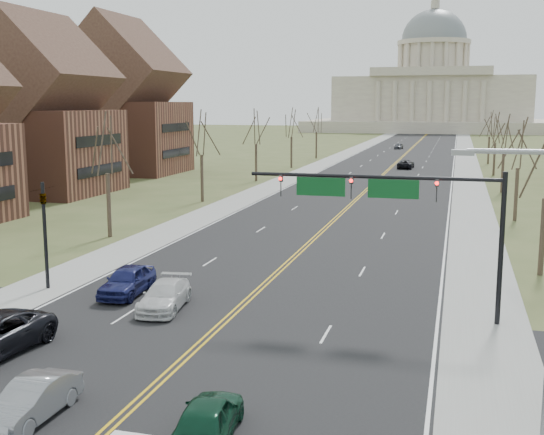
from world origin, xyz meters
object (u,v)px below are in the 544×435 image
Objects in this scene: car_sb_inner_lead at (32,400)px; car_far_sb at (399,146)px; signal_mast at (392,199)px; car_sb_inner_second at (165,296)px; signal_left at (44,223)px; car_nb_inner_lead at (208,418)px; street_light at (543,293)px; car_sb_outer_second at (127,281)px; car_far_nb at (406,164)px.

car_far_sb is at bearing 90.48° from car_sb_inner_lead.
car_sb_inner_lead is (-10.16, -14.26, -5.08)m from signal_mast.
car_sb_inner_lead is 0.85× the size of car_sb_inner_second.
signal_left reaches higher than car_sb_inner_second.
car_sb_inner_second is at bearing -170.29° from signal_mast.
car_nb_inner_lead is at bearing -80.51° from car_far_sb.
signal_left is at bearing 122.13° from car_sb_inner_lead.
car_sb_inner_second is at bearing 94.38° from car_sb_inner_lead.
signal_mast is at bearing 2.20° from car_sb_inner_second.
signal_left is at bearing 150.88° from street_light.
car_sb_outer_second is 78.66m from car_far_nb.
car_nb_inner_lead is at bearing -68.02° from car_sb_inner_second.
car_far_nb is 48.11m from car_far_sb.
signal_left is (-18.95, 0.00, -2.05)m from signal_mast.
car_sb_inner_second reaches higher than car_far_sb.
street_light is at bearing -37.79° from car_sb_outer_second.
signal_mast is 2.92× the size of car_nb_inner_lead.
car_nb_inner_lead is 1.03× the size of car_sb_inner_lead.
signal_left reaches higher than car_sb_outer_second.
signal_mast reaches higher than car_sb_outer_second.
car_sb_inner_lead is at bearing -77.74° from car_sb_outer_second.
car_sb_inner_lead is at bearing -93.63° from car_sb_inner_second.
car_nb_inner_lead reaches higher than car_sb_inner_second.
car_sb_outer_second reaches higher than car_far_nb.
car_sb_inner_lead is 0.81× the size of car_far_nb.
signal_left is 1.21× the size of car_far_nb.
car_nb_inner_lead is at bearing -57.68° from car_sb_outer_second.
car_far_nb is (9.02, 78.14, -0.10)m from car_sb_outer_second.
street_light is at bearing 3.30° from car_sb_inner_lead.
car_sb_outer_second is (-3.01, 1.86, 0.10)m from car_sb_inner_second.
car_far_sb is at bearing 96.31° from street_light.
car_nb_inner_lead is (-4.13, -14.03, -5.04)m from signal_mast.
signal_left is 1.54× the size of car_far_sb.
car_sb_inner_second is (-0.84, 12.37, 0.02)m from car_sb_inner_lead.
car_nb_inner_lead is 1.07× the size of car_far_sb.
street_light is 1.92× the size of car_sb_inner_second.
signal_mast reaches higher than car_sb_inner_second.
street_light reaches higher than signal_mast.
signal_left is 126.29m from car_far_sb.
signal_mast is at bearing -2.77° from car_sb_outer_second.
signal_left is at bearing 176.80° from car_sb_outer_second.
signal_left is 5.73m from car_sb_outer_second.
car_sb_inner_lead reaches higher than car_far_sb.
street_light reaches higher than car_sb_inner_second.
car_far_sb is at bearing 85.36° from car_sb_outer_second.
car_far_nb is at bearing 96.40° from street_light.
car_sb_outer_second is (-14.01, -0.03, -4.96)m from signal_mast.
street_light reaches higher than car_sb_outer_second.
street_light is at bearing -76.65° from car_far_sb.
car_far_sb is at bearing 82.10° from car_sb_inner_second.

